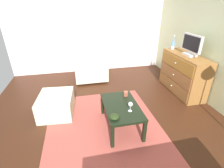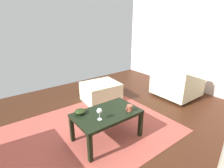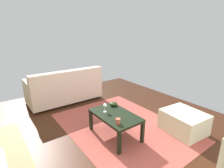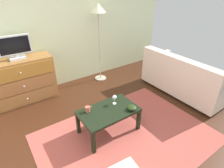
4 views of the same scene
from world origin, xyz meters
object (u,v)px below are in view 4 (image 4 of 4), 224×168
object	(u,v)px
dresser	(21,81)
mug	(88,109)
coffee_table	(109,113)
wine_glass	(114,98)
bowl_decorative	(132,108)
standing_lamp	(98,16)
couch_large	(184,78)
tv	(15,47)

from	to	relation	value
dresser	mug	bearing A→B (deg)	-67.94
coffee_table	wine_glass	xyz separation A→B (m)	(0.18, 0.09, 0.17)
coffee_table	bowl_decorative	world-z (taller)	bowl_decorative
dresser	standing_lamp	world-z (taller)	standing_lamp
mug	coffee_table	bearing A→B (deg)	-29.77
wine_glass	bowl_decorative	size ratio (longest dim) A/B	1.08
dresser	couch_large	size ratio (longest dim) A/B	0.70
wine_glass	dresser	bearing A→B (deg)	123.64
wine_glass	standing_lamp	distance (m)	1.97
dresser	mug	size ratio (longest dim) A/B	10.85
tv	coffee_table	xyz separation A→B (m)	(0.85, -1.73, -0.75)
mug	couch_large	world-z (taller)	couch_large
coffee_table	couch_large	size ratio (longest dim) A/B	0.50
tv	bowl_decorative	xyz separation A→B (m)	(1.15, -1.92, -0.66)
dresser	coffee_table	bearing A→B (deg)	-62.19
bowl_decorative	standing_lamp	xyz separation A→B (m)	(0.57, 1.84, 1.05)
tv	coffee_table	size ratio (longest dim) A/B	0.62
dresser	tv	xyz separation A→B (m)	(0.05, 0.02, 0.67)
wine_glass	mug	distance (m)	0.46
mug	couch_large	bearing A→B (deg)	-1.68
mug	bowl_decorative	bearing A→B (deg)	-30.94
tv	wine_glass	distance (m)	2.02
coffee_table	mug	xyz separation A→B (m)	(-0.27, 0.16, 0.10)
coffee_table	bowl_decorative	xyz separation A→B (m)	(0.30, -0.19, 0.09)
couch_large	standing_lamp	distance (m)	2.25
couch_large	standing_lamp	world-z (taller)	standing_lamp
coffee_table	standing_lamp	bearing A→B (deg)	62.27
dresser	coffee_table	distance (m)	1.93
wine_glass	bowl_decorative	distance (m)	0.32
tv	mug	distance (m)	1.80
tv	dresser	bearing A→B (deg)	-152.84
wine_glass	mug	xyz separation A→B (m)	(-0.45, 0.07, -0.07)
tv	standing_lamp	world-z (taller)	standing_lamp
couch_large	tv	bearing A→B (deg)	150.08
mug	standing_lamp	bearing A→B (deg)	52.73
tv	couch_large	bearing A→B (deg)	-29.92
tv	wine_glass	xyz separation A→B (m)	(1.03, -1.64, -0.58)
couch_large	dresser	bearing A→B (deg)	150.85
bowl_decorative	coffee_table	bearing A→B (deg)	148.05
wine_glass	standing_lamp	xyz separation A→B (m)	(0.69, 1.57, 0.96)
bowl_decorative	couch_large	size ratio (longest dim) A/B	0.08
mug	standing_lamp	distance (m)	2.15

